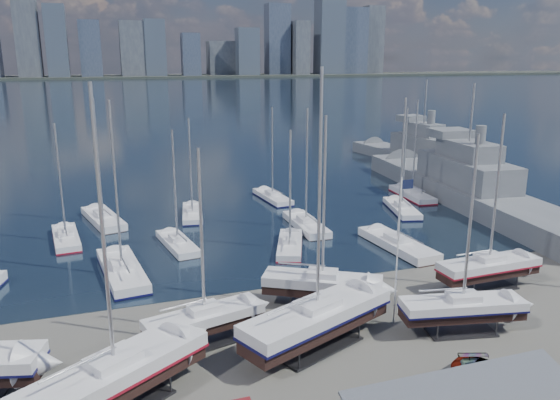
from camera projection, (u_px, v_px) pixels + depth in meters
name	position (u px, v px, depth m)	size (l,w,h in m)	color
ground	(347.00, 335.00, 40.67)	(1400.00, 1400.00, 0.00)	#605E59
water	(122.00, 93.00, 324.84)	(1400.00, 600.00, 0.40)	#1B2D3E
far_shore	(108.00, 77.00, 562.83)	(1400.00, 80.00, 2.20)	#2D332D
skyline	(97.00, 38.00, 545.10)	(639.14, 43.80, 107.69)	#475166
sailboat_cradle_1	(115.00, 376.00, 31.51)	(11.72, 9.19, 18.86)	#2D2D33
sailboat_cradle_2	(205.00, 319.00, 38.83)	(9.00, 4.46, 14.29)	#2D2D33
sailboat_cradle_3	(317.00, 318.00, 38.39)	(12.60, 7.94, 19.50)	#2D2D33
sailboat_cradle_4	(322.00, 284.00, 44.68)	(9.73, 7.22, 15.82)	#2D2D33
sailboat_cradle_5	(462.00, 308.00, 40.55)	(9.56, 4.32, 15.01)	#2D2D33
sailboat_cradle_6	(489.00, 267.00, 48.35)	(9.69, 3.01, 15.57)	#2D2D33
sailboat_moored_1	(66.00, 239.00, 61.22)	(3.54, 9.52, 13.91)	black
sailboat_moored_2	(103.00, 220.00, 68.31)	(5.40, 11.12, 16.18)	black
sailboat_moored_3	(122.00, 273.00, 51.58)	(4.50, 11.83, 17.25)	black
sailboat_moored_4	(178.00, 244.00, 59.40)	(3.77, 9.16, 13.42)	black
sailboat_moored_5	(193.00, 214.00, 70.92)	(3.93, 9.23, 13.37)	black
sailboat_moored_6	(290.00, 246.00, 58.89)	(5.68, 9.32, 13.49)	black
sailboat_moored_7	(306.00, 226.00, 66.04)	(3.06, 10.08, 15.12)	black
sailboat_moored_8	(272.00, 198.00, 79.17)	(3.48, 9.58, 14.03)	black
sailboat_moored_9	(397.00, 246.00, 58.93)	(4.03, 11.41, 16.90)	black
sailboat_moored_10	(402.00, 210.00, 73.11)	(5.02, 10.05, 14.47)	black
sailboat_moored_11	(412.00, 196.00, 80.61)	(3.55, 10.19, 14.96)	black
naval_ship_east	(465.00, 190.00, 77.94)	(12.68, 50.34, 18.48)	slate
naval_ship_west	(422.00, 157.00, 104.54)	(10.68, 39.31, 17.50)	slate
car_c	(492.00, 375.00, 34.25)	(2.25, 4.87, 1.35)	gray
car_d	(487.00, 388.00, 32.76)	(2.25, 5.54, 1.61)	gray
flagpole	(399.00, 242.00, 40.74)	(1.03, 0.12, 11.66)	white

